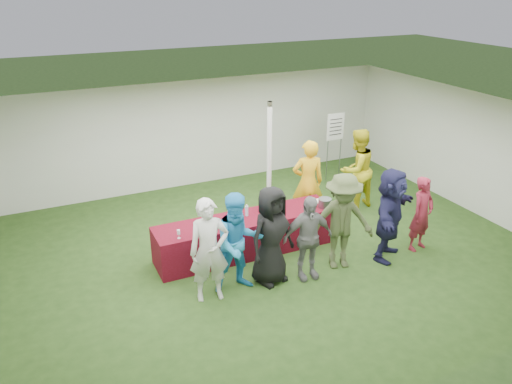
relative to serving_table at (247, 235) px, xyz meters
name	(u,v)px	position (x,y,z in m)	size (l,w,h in m)	color
ground	(273,251)	(0.47, -0.20, -0.38)	(60.00, 60.00, 0.00)	#284719
tent	(269,164)	(0.97, 1.00, 0.98)	(10.00, 10.00, 10.00)	white
serving_table	(247,235)	(0.00, 0.00, 0.00)	(3.60, 0.80, 0.75)	maroon
wine_bottles	(270,204)	(0.57, 0.15, 0.50)	(0.58, 0.15, 0.32)	black
wine_glasses	(225,223)	(-0.53, -0.25, 0.49)	(2.75, 0.17, 0.16)	silver
water_bottle	(247,211)	(0.04, 0.08, 0.48)	(0.07, 0.07, 0.23)	silver
bar_towel	(317,201)	(1.61, 0.05, 0.39)	(0.25, 0.18, 0.03)	white
dump_bucket	(325,203)	(1.62, -0.22, 0.46)	(0.27, 0.27, 0.18)	slate
wine_list_sign	(335,132)	(3.64, 2.55, 0.94)	(0.50, 0.03, 1.80)	slate
staff_pourer	(308,182)	(1.73, 0.65, 0.57)	(0.69, 0.45, 1.88)	gold
staff_back	(356,169)	(3.12, 0.84, 0.57)	(0.92, 0.72, 1.90)	gold
customer_0	(209,251)	(-1.17, -1.13, 0.53)	(0.66, 0.43, 1.81)	silver
customer_1	(238,243)	(-0.63, -1.09, 0.52)	(0.87, 0.68, 1.79)	#2790D0
customer_2	(271,236)	(-0.02, -1.09, 0.53)	(0.88, 0.57, 1.80)	black
customer_3	(308,238)	(0.62, -1.26, 0.42)	(0.93, 0.39, 1.59)	slate
customer_4	(342,222)	(1.36, -1.20, 0.55)	(1.20, 0.69, 1.85)	#434E2A
customer_5	(390,214)	(2.37, -1.30, 0.54)	(1.69, 0.54, 1.82)	#1D1D42
customer_6	(422,214)	(3.15, -1.30, 0.38)	(0.55, 0.36, 1.52)	maroon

